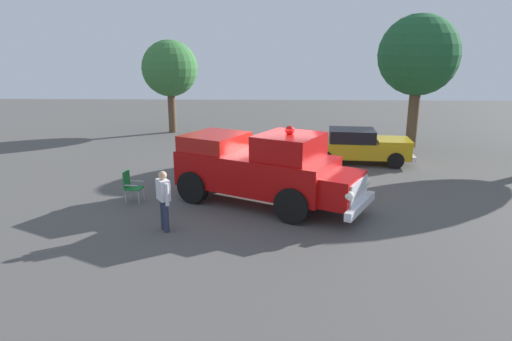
% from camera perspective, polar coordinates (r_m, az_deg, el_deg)
% --- Properties ---
extents(ground_plane, '(60.00, 60.00, 0.00)m').
position_cam_1_polar(ground_plane, '(14.86, 2.35, -3.51)').
color(ground_plane, '#514F4C').
extents(vintage_fire_truck, '(6.27, 4.71, 2.59)m').
position_cam_1_polar(vintage_fire_truck, '(13.95, 0.83, 0.39)').
color(vintage_fire_truck, black).
rests_on(vintage_fire_truck, ground).
extents(classic_hot_rod, '(4.52, 2.28, 1.46)m').
position_cam_1_polar(classic_hot_rod, '(19.81, 13.03, 3.09)').
color(classic_hot_rod, black).
rests_on(classic_hot_rod, ground).
extents(lawn_chair_near_truck, '(0.68, 0.68, 1.02)m').
position_cam_1_polar(lawn_chair_near_truck, '(16.61, -5.58, 0.57)').
color(lawn_chair_near_truck, '#B7BABF').
rests_on(lawn_chair_near_truck, ground).
extents(lawn_chair_by_car, '(0.54, 0.55, 1.02)m').
position_cam_1_polar(lawn_chair_by_car, '(14.87, -15.72, -1.68)').
color(lawn_chair_by_car, '#B7BABF').
rests_on(lawn_chair_by_car, ground).
extents(spectator_seated, '(0.61, 0.65, 1.29)m').
position_cam_1_polar(spectator_seated, '(16.47, -5.38, 0.84)').
color(spectator_seated, '#383842').
rests_on(spectator_seated, ground).
extents(spectator_standing, '(0.45, 0.59, 1.68)m').
position_cam_1_polar(spectator_standing, '(12.17, -11.70, -3.31)').
color(spectator_standing, '#2D334C').
rests_on(spectator_standing, ground).
extents(oak_tree_right, '(3.88, 3.88, 6.44)m').
position_cam_1_polar(oak_tree_right, '(23.59, 20.01, 13.57)').
color(oak_tree_right, brown).
rests_on(oak_tree_right, ground).
extents(oak_tree_distant, '(3.20, 3.20, 5.32)m').
position_cam_1_polar(oak_tree_distant, '(26.80, -10.92, 12.60)').
color(oak_tree_distant, brown).
rests_on(oak_tree_distant, ground).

